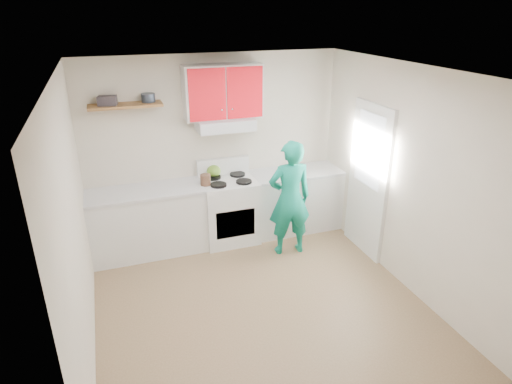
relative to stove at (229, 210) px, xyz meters
name	(u,v)px	position (x,y,z in m)	size (l,w,h in m)	color
floor	(259,303)	(-0.10, -1.57, -0.46)	(3.80, 3.80, 0.00)	brown
ceiling	(260,72)	(-0.10, -1.57, 2.14)	(3.60, 3.80, 0.04)	white
back_wall	(215,148)	(-0.10, 0.32, 0.84)	(3.60, 0.04, 2.60)	beige
front_wall	(357,311)	(-0.10, -3.47, 0.84)	(3.60, 0.04, 2.60)	beige
left_wall	(75,227)	(-1.90, -1.57, 0.84)	(0.04, 3.80, 2.60)	beige
right_wall	(405,179)	(1.70, -1.57, 0.84)	(0.04, 3.80, 2.60)	beige
door	(368,181)	(1.68, -0.88, 0.56)	(0.05, 0.85, 2.05)	white
door_glass	(369,150)	(1.65, -0.88, 0.99)	(0.01, 0.55, 0.95)	white
counter_left	(148,222)	(-1.14, 0.02, -0.01)	(1.52, 0.60, 0.90)	silver
counter_right	(295,200)	(1.04, 0.02, -0.01)	(1.32, 0.60, 0.90)	silver
stove	(229,210)	(0.00, 0.00, 0.00)	(0.76, 0.65, 0.92)	white
range_hood	(225,124)	(0.00, 0.10, 1.24)	(0.76, 0.44, 0.15)	silver
upper_cabinets	(223,91)	(0.00, 0.16, 1.66)	(1.02, 0.33, 0.70)	red
shelf	(125,105)	(-1.25, 0.18, 1.56)	(0.90, 0.30, 0.04)	brown
books	(107,101)	(-1.46, 0.17, 1.63)	(0.22, 0.16, 0.11)	#3A3339
tin	(148,98)	(-0.96, 0.21, 1.63)	(0.17, 0.17, 0.11)	#333D4C
kettle	(214,171)	(-0.15, 0.21, 0.54)	(0.20, 0.20, 0.17)	olive
crock	(205,181)	(-0.34, -0.06, 0.52)	(0.14, 0.14, 0.17)	#4D3222
cutting_board	(290,173)	(0.94, 0.01, 0.45)	(0.33, 0.24, 0.02)	olive
silicone_mat	(324,171)	(1.46, -0.04, 0.44)	(0.29, 0.24, 0.01)	red
person	(290,198)	(0.67, -0.61, 0.34)	(0.58, 0.38, 1.60)	#0E8369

